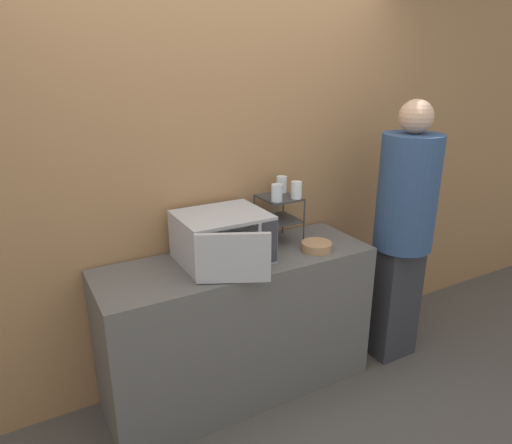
% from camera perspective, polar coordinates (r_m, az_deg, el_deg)
% --- Properties ---
extents(ground_plane, '(12.00, 12.00, 0.00)m').
position_cam_1_polar(ground_plane, '(2.97, 0.61, -22.81)').
color(ground_plane, '#4C4742').
extents(wall_back, '(8.00, 0.06, 2.60)m').
position_cam_1_polar(wall_back, '(2.83, -5.35, 5.04)').
color(wall_back, '#9E7047').
rests_on(wall_back, ground_plane).
extents(counter, '(1.65, 0.56, 0.91)m').
position_cam_1_polar(counter, '(2.89, -2.17, -12.85)').
color(counter, '#595654').
rests_on(counter, ground_plane).
extents(microwave, '(0.51, 0.61, 0.28)m').
position_cam_1_polar(microwave, '(2.61, -4.18, -1.98)').
color(microwave, '#ADADB2').
rests_on(microwave, counter).
extents(dish_rack, '(0.23, 0.25, 0.30)m').
position_cam_1_polar(dish_rack, '(2.87, 2.88, 1.57)').
color(dish_rack, '#333333').
rests_on(dish_rack, counter).
extents(glass_front_left, '(0.07, 0.07, 0.10)m').
position_cam_1_polar(glass_front_left, '(2.74, 2.62, 3.67)').
color(glass_front_left, silver).
rests_on(glass_front_left, dish_rack).
extents(glass_back_right, '(0.07, 0.07, 0.10)m').
position_cam_1_polar(glass_back_right, '(2.93, 3.23, 4.72)').
color(glass_back_right, silver).
rests_on(glass_back_right, dish_rack).
extents(glass_front_right, '(0.07, 0.07, 0.10)m').
position_cam_1_polar(glass_front_right, '(2.80, 5.06, 4.01)').
color(glass_front_right, silver).
rests_on(glass_front_right, dish_rack).
extents(bowl, '(0.19, 0.19, 0.05)m').
position_cam_1_polar(bowl, '(2.81, 7.57, -3.05)').
color(bowl, '#AD7F56').
rests_on(bowl, counter).
extents(person, '(0.38, 0.38, 1.79)m').
position_cam_1_polar(person, '(3.15, 18.03, -0.03)').
color(person, '#2D2D33').
rests_on(person, ground_plane).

